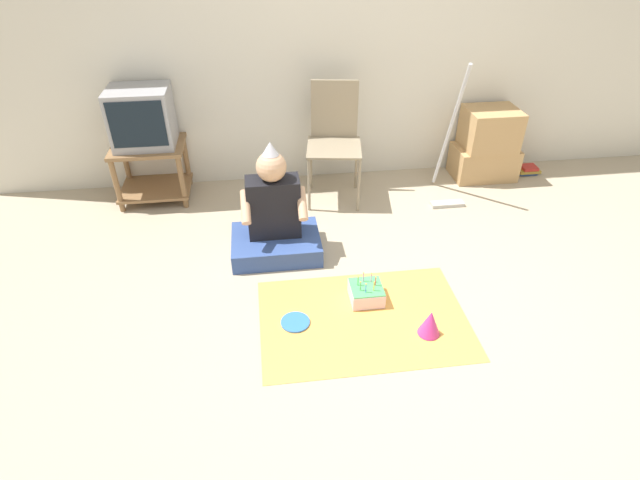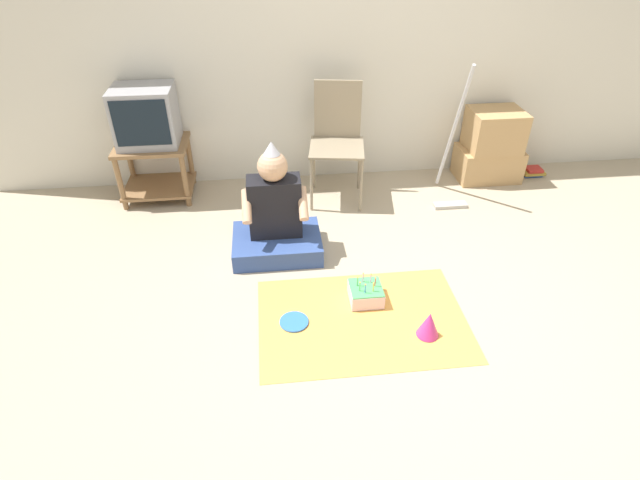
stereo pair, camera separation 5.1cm
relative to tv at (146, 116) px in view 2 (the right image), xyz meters
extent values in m
plane|color=tan|center=(1.68, -1.86, -0.72)|extent=(16.00, 16.00, 0.00)
cube|color=beige|center=(1.68, 0.25, 0.56)|extent=(6.40, 0.06, 2.55)
cube|color=olive|center=(0.00, -0.01, -0.25)|extent=(0.58, 0.47, 0.03)
cube|color=olive|center=(0.00, -0.01, -0.63)|extent=(0.58, 0.47, 0.02)
cylinder|color=olive|center=(-0.26, -0.22, -0.47)|extent=(0.04, 0.04, 0.49)
cylinder|color=olive|center=(0.26, -0.22, -0.47)|extent=(0.04, 0.04, 0.49)
cylinder|color=olive|center=(-0.26, 0.19, -0.47)|extent=(0.04, 0.04, 0.49)
cylinder|color=olive|center=(0.26, 0.19, -0.47)|extent=(0.04, 0.04, 0.49)
cube|color=#99999E|center=(0.00, 0.00, 0.00)|extent=(0.47, 0.40, 0.46)
cube|color=black|center=(0.00, -0.20, 0.01)|extent=(0.41, 0.01, 0.36)
cube|color=gray|center=(1.51, -0.24, -0.24)|extent=(0.50, 0.50, 0.02)
cube|color=gray|center=(1.54, -0.03, 0.00)|extent=(0.38, 0.08, 0.49)
cylinder|color=gray|center=(1.29, -0.40, -0.48)|extent=(0.02, 0.02, 0.48)
cylinder|color=gray|center=(1.68, -0.47, -0.48)|extent=(0.02, 0.02, 0.48)
cylinder|color=gray|center=(1.35, -0.01, -0.48)|extent=(0.02, 0.02, 0.48)
cylinder|color=gray|center=(1.74, -0.07, -0.48)|extent=(0.02, 0.02, 0.48)
cube|color=tan|center=(2.95, 0.00, -0.57)|extent=(0.56, 0.36, 0.29)
cube|color=tan|center=(2.95, 0.00, -0.25)|extent=(0.45, 0.38, 0.35)
cube|color=#B2ADA3|center=(2.46, -0.48, -0.70)|extent=(0.28, 0.09, 0.03)
cylinder|color=#B7B7BC|center=(2.46, -0.29, -0.12)|extent=(0.03, 0.40, 1.16)
cube|color=#284793|center=(3.40, -0.01, -0.71)|extent=(0.17, 0.11, 0.02)
cube|color=#A88933|center=(3.41, -0.01, -0.68)|extent=(0.20, 0.14, 0.02)
cube|color=#B72D28|center=(3.42, -0.01, -0.66)|extent=(0.14, 0.13, 0.03)
cube|color=#334C8C|center=(0.98, -0.97, -0.65)|extent=(0.64, 0.47, 0.14)
cube|color=black|center=(0.98, -0.92, -0.36)|extent=(0.37, 0.19, 0.44)
sphere|color=tan|center=(0.98, -0.92, -0.05)|extent=(0.21, 0.21, 0.21)
cone|color=silver|center=(0.98, -0.92, 0.09)|extent=(0.11, 0.11, 0.09)
cylinder|color=tan|center=(0.79, -1.02, -0.29)|extent=(0.06, 0.23, 0.19)
cylinder|color=tan|center=(1.17, -1.02, -0.29)|extent=(0.06, 0.23, 0.19)
cube|color=#EFA84C|center=(1.47, -1.75, -0.72)|extent=(1.28, 0.88, 0.01)
cube|color=silver|center=(1.52, -1.58, -0.66)|extent=(0.21, 0.21, 0.10)
cube|color=#4CB266|center=(1.52, -1.58, -0.61)|extent=(0.20, 0.20, 0.01)
cylinder|color=#EA4C4C|center=(1.58, -1.57, -0.58)|extent=(0.01, 0.01, 0.07)
sphere|color=#FFCC4C|center=(1.58, -1.57, -0.54)|extent=(0.01, 0.01, 0.01)
cylinder|color=#E58CCC|center=(1.56, -1.53, -0.58)|extent=(0.01, 0.01, 0.07)
sphere|color=#FFCC4C|center=(1.56, -1.53, -0.54)|extent=(0.01, 0.01, 0.01)
cylinder|color=#E58CCC|center=(1.51, -1.52, -0.58)|extent=(0.01, 0.01, 0.07)
sphere|color=#FFCC4C|center=(1.51, -1.52, -0.54)|extent=(0.01, 0.01, 0.01)
cylinder|color=#66C666|center=(1.47, -1.56, -0.58)|extent=(0.01, 0.01, 0.07)
sphere|color=#FFCC4C|center=(1.47, -1.56, -0.54)|extent=(0.01, 0.01, 0.01)
cylinder|color=#66C666|center=(1.47, -1.61, -0.58)|extent=(0.01, 0.01, 0.07)
sphere|color=#FFCC4C|center=(1.47, -1.61, -0.54)|extent=(0.01, 0.01, 0.01)
cylinder|color=#4C7FE5|center=(1.50, -1.63, -0.58)|extent=(0.01, 0.01, 0.07)
sphere|color=#FFCC4C|center=(1.50, -1.63, -0.54)|extent=(0.01, 0.01, 0.01)
cylinder|color=yellow|center=(1.56, -1.62, -0.58)|extent=(0.01, 0.01, 0.07)
sphere|color=#FFCC4C|center=(1.56, -1.62, -0.54)|extent=(0.01, 0.01, 0.01)
cone|color=#CC338C|center=(1.83, -1.92, -0.63)|extent=(0.13, 0.13, 0.17)
cylinder|color=blue|center=(1.05, -1.73, -0.71)|extent=(0.18, 0.18, 0.01)
camera|label=1|loc=(0.91, -3.97, 1.44)|focal=28.00mm
camera|label=2|loc=(0.96, -3.97, 1.44)|focal=28.00mm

